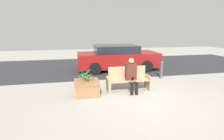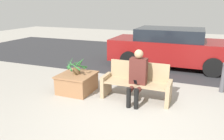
{
  "view_description": "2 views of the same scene",
  "coord_description": "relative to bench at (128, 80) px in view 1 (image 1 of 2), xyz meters",
  "views": [
    {
      "loc": [
        -2.07,
        -4.99,
        2.26
      ],
      "look_at": [
        -0.74,
        1.45,
        0.71
      ],
      "focal_mm": 28.0,
      "sensor_mm": 36.0,
      "label": 1
    },
    {
      "loc": [
        1.06,
        -3.75,
        2.19
      ],
      "look_at": [
        -0.96,
        1.36,
        0.55
      ],
      "focal_mm": 35.0,
      "sensor_mm": 36.0,
      "label": 2
    }
  ],
  "objects": [
    {
      "name": "parked_car",
      "position": [
        0.39,
        3.37,
        0.29
      ],
      "size": [
        4.45,
        1.98,
        1.38
      ],
      "color": "maroon",
      "rests_on": "ground_plane"
    },
    {
      "name": "bench",
      "position": [
        0.0,
        0.0,
        0.0
      ],
      "size": [
        1.63,
        0.54,
        0.88
      ],
      "color": "tan",
      "rests_on": "ground_plane"
    },
    {
      "name": "person_seated",
      "position": [
        0.06,
        -0.19,
        0.27
      ],
      "size": [
        0.39,
        0.6,
        1.24
      ],
      "color": "#51231E",
      "rests_on": "ground_plane"
    },
    {
      "name": "potted_plant",
      "position": [
        -1.55,
        -0.15,
        0.28
      ],
      "size": [
        0.54,
        0.57,
        0.45
      ],
      "color": "brown",
      "rests_on": "planter_box"
    },
    {
      "name": "ground_plane",
      "position": [
        0.2,
        -1.04,
        -0.4
      ],
      "size": [
        30.0,
        30.0,
        0.0
      ],
      "primitive_type": "plane",
      "color": "#9E998E"
    },
    {
      "name": "planter_box",
      "position": [
        -1.56,
        -0.14,
        -0.14
      ],
      "size": [
        0.86,
        0.92,
        0.48
      ],
      "color": "#936642",
      "rests_on": "ground_plane"
    },
    {
      "name": "bollard_post",
      "position": [
        1.97,
        1.21,
        0.03
      ],
      "size": [
        0.13,
        0.13,
        0.81
      ],
      "color": "#4C4C51",
      "rests_on": "ground_plane"
    },
    {
      "name": "road_surface",
      "position": [
        0.2,
        4.52,
        -0.39
      ],
      "size": [
        20.0,
        6.0,
        0.01
      ],
      "primitive_type": "cube",
      "color": "#2D2D30",
      "rests_on": "ground_plane"
    }
  ]
}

